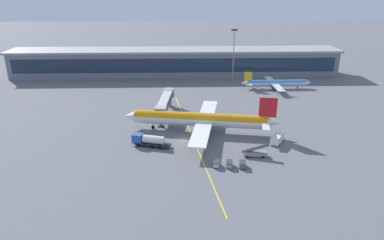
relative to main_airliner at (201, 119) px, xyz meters
The scene contains 13 objects.
ground_plane 8.75m from the main_airliner, 131.56° to the right, with size 700.00×700.00×0.00m, color slate.
apron_lead_in_line 6.12m from the main_airliner, 125.15° to the right, with size 0.30×80.00×0.01m, color yellow.
terminal_building 73.57m from the main_airliner, 96.72° to the left, with size 159.98×17.34×12.69m.
main_airliner is the anchor object (origin of this frame).
jet_bridge 18.85m from the main_airliner, 126.79° to the left, with size 5.97×24.06×6.60m.
fuel_tanker 18.20m from the main_airliner, 146.38° to the right, with size 11.07×5.44×3.25m.
belt_loader 22.06m from the main_airliner, 52.53° to the right, with size 6.97×2.29×3.49m.
lavatory_truck 23.34m from the main_airliner, 23.12° to the right, with size 5.07×6.12×2.50m.
baggage_cart_0 22.82m from the main_airliner, 83.22° to the right, with size 1.88×2.81×1.48m.
baggage_cart_1 23.75m from the main_airliner, 75.62° to the right, with size 1.88×2.81×1.48m.
baggage_cart_2 25.06m from the main_airliner, 68.71° to the right, with size 1.88×2.81×1.48m.
commuter_jet_far 58.44m from the main_airliner, 52.97° to the left, with size 30.63×24.37×7.40m.
apron_light_mast_0 64.51m from the main_airliner, 73.29° to the left, with size 2.80×0.50×23.55m.
Camera 1 is at (-0.74, -94.14, 42.34)m, focal length 33.09 mm.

